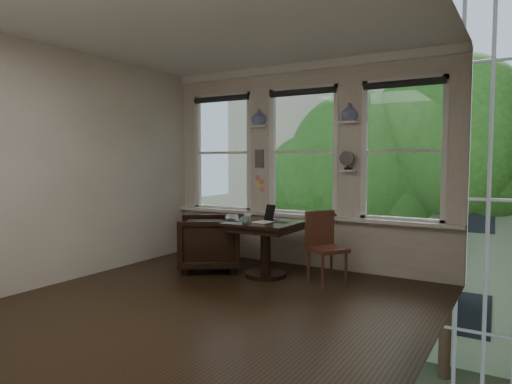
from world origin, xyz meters
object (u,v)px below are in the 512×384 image
Objects in this scene: side_chair_right at (327,249)px; mug at (248,218)px; laptop at (277,221)px; armchair_left at (209,243)px; table at (266,249)px.

side_chair_right is 8.43× the size of mug.
laptop is 2.66× the size of mug.
armchair_left is 0.79m from mug.
side_chair_right is at bearing 8.60° from mug.
side_chair_right is (1.76, 0.14, 0.07)m from armchair_left.
laptop is (0.14, 0.08, 0.39)m from table.
laptop is 0.40m from mug.
side_chair_right reaches higher than table.
armchair_left is 2.98× the size of laptop.
mug reaches higher than laptop.
mug is at bearing -137.01° from laptop.
armchair_left is at bearing 130.53° from side_chair_right.
armchair_left is 0.94× the size of side_chair_right.
mug is at bearing 134.74° from side_chair_right.
armchair_left reaches higher than table.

